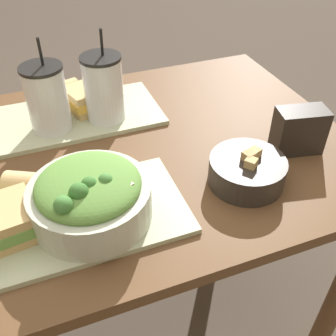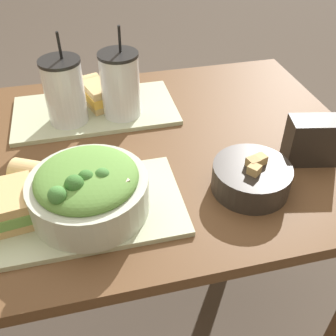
{
  "view_description": "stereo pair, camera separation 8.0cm",
  "coord_description": "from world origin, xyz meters",
  "px_view_note": "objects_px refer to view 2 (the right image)",
  "views": [
    {
      "loc": [
        -0.07,
        -0.76,
        1.32
      ],
      "look_at": [
        0.15,
        -0.19,
        0.81
      ],
      "focal_mm": 42.0,
      "sensor_mm": 36.0,
      "label": 1
    },
    {
      "loc": [
        0.0,
        -0.79,
        1.32
      ],
      "look_at": [
        0.15,
        -0.19,
        0.81
      ],
      "focal_mm": 42.0,
      "sensor_mm": 36.0,
      "label": 2
    }
  ],
  "objects_px": {
    "baguette_near": "(40,175)",
    "sandwich_far": "(107,93)",
    "sandwich_near": "(0,207)",
    "baguette_far": "(81,86)",
    "drink_cup_dark": "(64,93)",
    "chip_bag": "(312,141)",
    "salad_bowl": "(87,189)",
    "drink_cup_red": "(120,87)",
    "soup_bowl": "(250,177)"
  },
  "relations": [
    {
      "from": "drink_cup_red",
      "to": "salad_bowl",
      "type": "bearing_deg",
      "value": -108.35
    },
    {
      "from": "sandwich_near",
      "to": "baguette_far",
      "type": "relative_size",
      "value": 1.29
    },
    {
      "from": "sandwich_near",
      "to": "drink_cup_red",
      "type": "height_order",
      "value": "drink_cup_red"
    },
    {
      "from": "soup_bowl",
      "to": "sandwich_far",
      "type": "height_order",
      "value": "soup_bowl"
    },
    {
      "from": "sandwich_near",
      "to": "drink_cup_red",
      "type": "xyz_separation_m",
      "value": [
        0.28,
        0.34,
        0.05
      ]
    },
    {
      "from": "drink_cup_dark",
      "to": "drink_cup_red",
      "type": "relative_size",
      "value": 0.99
    },
    {
      "from": "baguette_near",
      "to": "baguette_far",
      "type": "distance_m",
      "value": 0.4
    },
    {
      "from": "sandwich_near",
      "to": "baguette_near",
      "type": "distance_m",
      "value": 0.11
    },
    {
      "from": "baguette_near",
      "to": "drink_cup_dark",
      "type": "bearing_deg",
      "value": 12.42
    },
    {
      "from": "drink_cup_dark",
      "to": "chip_bag",
      "type": "xyz_separation_m",
      "value": [
        0.54,
        -0.29,
        -0.04
      ]
    },
    {
      "from": "salad_bowl",
      "to": "chip_bag",
      "type": "relative_size",
      "value": 1.84
    },
    {
      "from": "salad_bowl",
      "to": "sandwich_near",
      "type": "bearing_deg",
      "value": 176.3
    },
    {
      "from": "baguette_far",
      "to": "sandwich_near",
      "type": "bearing_deg",
      "value": 140.43
    },
    {
      "from": "drink_cup_red",
      "to": "chip_bag",
      "type": "distance_m",
      "value": 0.5
    },
    {
      "from": "baguette_near",
      "to": "drink_cup_dark",
      "type": "relative_size",
      "value": 0.56
    },
    {
      "from": "soup_bowl",
      "to": "drink_cup_red",
      "type": "distance_m",
      "value": 0.43
    },
    {
      "from": "sandwich_far",
      "to": "chip_bag",
      "type": "distance_m",
      "value": 0.56
    },
    {
      "from": "sandwich_near",
      "to": "chip_bag",
      "type": "distance_m",
      "value": 0.69
    },
    {
      "from": "salad_bowl",
      "to": "baguette_far",
      "type": "height_order",
      "value": "salad_bowl"
    },
    {
      "from": "sandwich_far",
      "to": "baguette_far",
      "type": "distance_m",
      "value": 0.09
    },
    {
      "from": "sandwich_far",
      "to": "drink_cup_red",
      "type": "relative_size",
      "value": 0.61
    },
    {
      "from": "drink_cup_red",
      "to": "sandwich_near",
      "type": "bearing_deg",
      "value": -130.07
    },
    {
      "from": "salad_bowl",
      "to": "chip_bag",
      "type": "xyz_separation_m",
      "value": [
        0.52,
        0.06,
        -0.01
      ]
    },
    {
      "from": "salad_bowl",
      "to": "drink_cup_red",
      "type": "height_order",
      "value": "drink_cup_red"
    },
    {
      "from": "soup_bowl",
      "to": "baguette_far",
      "type": "xyz_separation_m",
      "value": [
        -0.32,
        0.49,
        0.01
      ]
    },
    {
      "from": "drink_cup_red",
      "to": "drink_cup_dark",
      "type": "bearing_deg",
      "value": 180.0
    },
    {
      "from": "baguette_near",
      "to": "drink_cup_red",
      "type": "height_order",
      "value": "drink_cup_red"
    },
    {
      "from": "salad_bowl",
      "to": "baguette_far",
      "type": "distance_m",
      "value": 0.48
    },
    {
      "from": "baguette_far",
      "to": "sandwich_far",
      "type": "bearing_deg",
      "value": -152.23
    },
    {
      "from": "soup_bowl",
      "to": "drink_cup_red",
      "type": "bearing_deg",
      "value": 122.4
    },
    {
      "from": "baguette_near",
      "to": "chip_bag",
      "type": "xyz_separation_m",
      "value": [
        0.61,
        -0.04,
        0.02
      ]
    },
    {
      "from": "drink_cup_red",
      "to": "sandwich_far",
      "type": "bearing_deg",
      "value": 115.19
    },
    {
      "from": "salad_bowl",
      "to": "baguette_far",
      "type": "bearing_deg",
      "value": 87.87
    },
    {
      "from": "baguette_near",
      "to": "drink_cup_dark",
      "type": "height_order",
      "value": "drink_cup_dark"
    },
    {
      "from": "baguette_far",
      "to": "soup_bowl",
      "type": "bearing_deg",
      "value": -164.31
    },
    {
      "from": "sandwich_far",
      "to": "baguette_far",
      "type": "relative_size",
      "value": 1.3
    },
    {
      "from": "sandwich_near",
      "to": "sandwich_far",
      "type": "distance_m",
      "value": 0.48
    },
    {
      "from": "soup_bowl",
      "to": "baguette_far",
      "type": "distance_m",
      "value": 0.58
    },
    {
      "from": "soup_bowl",
      "to": "drink_cup_dark",
      "type": "relative_size",
      "value": 0.7
    },
    {
      "from": "baguette_near",
      "to": "soup_bowl",
      "type": "bearing_deg",
      "value": -75.93
    },
    {
      "from": "sandwich_near",
      "to": "baguette_near",
      "type": "relative_size",
      "value": 1.09
    },
    {
      "from": "salad_bowl",
      "to": "sandwich_far",
      "type": "distance_m",
      "value": 0.42
    },
    {
      "from": "sandwich_near",
      "to": "drink_cup_red",
      "type": "distance_m",
      "value": 0.44
    },
    {
      "from": "soup_bowl",
      "to": "drink_cup_red",
      "type": "height_order",
      "value": "drink_cup_red"
    },
    {
      "from": "soup_bowl",
      "to": "drink_cup_dark",
      "type": "xyz_separation_m",
      "value": [
        -0.37,
        0.36,
        0.06
      ]
    },
    {
      "from": "baguette_near",
      "to": "sandwich_far",
      "type": "relative_size",
      "value": 0.91
    },
    {
      "from": "sandwich_near",
      "to": "drink_cup_dark",
      "type": "xyz_separation_m",
      "value": [
        0.14,
        0.34,
        0.05
      ]
    },
    {
      "from": "soup_bowl",
      "to": "sandwich_far",
      "type": "distance_m",
      "value": 0.49
    },
    {
      "from": "sandwich_near",
      "to": "baguette_near",
      "type": "height_order",
      "value": "sandwich_near"
    },
    {
      "from": "drink_cup_dark",
      "to": "chip_bag",
      "type": "distance_m",
      "value": 0.62
    }
  ]
}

